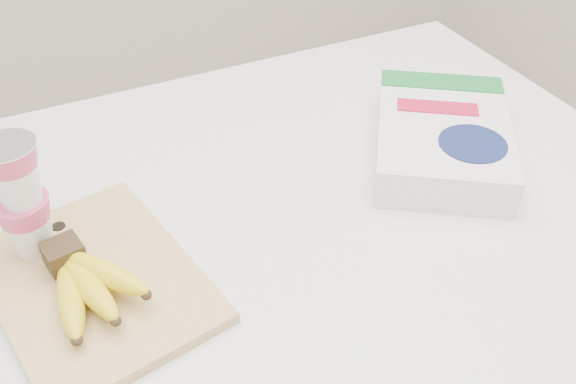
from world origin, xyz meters
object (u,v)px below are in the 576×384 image
(cutting_board, at_px, (95,282))
(yogurt_stack, at_px, (20,196))
(cereal_box, at_px, (442,137))
(bananas, at_px, (85,282))

(cutting_board, height_order, yogurt_stack, yogurt_stack)
(cutting_board, height_order, cereal_box, cereal_box)
(bananas, distance_m, yogurt_stack, 0.14)
(cutting_board, distance_m, cereal_box, 0.60)
(bananas, bearing_deg, cereal_box, 7.05)
(cutting_board, height_order, bananas, bananas)
(cutting_board, relative_size, cereal_box, 0.87)
(yogurt_stack, xyz_separation_m, cereal_box, (0.65, -0.04, -0.08))
(bananas, distance_m, cereal_box, 0.61)
(cutting_board, bearing_deg, bananas, -125.03)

